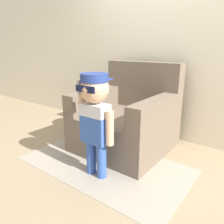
# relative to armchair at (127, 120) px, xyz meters

# --- Properties ---
(ground_plane) EXTENTS (10.00, 10.00, 0.00)m
(ground_plane) POSITION_rel_armchair_xyz_m (0.19, -0.10, -0.35)
(ground_plane) COLOR #998466
(wall_back) EXTENTS (10.00, 0.05, 2.60)m
(wall_back) POSITION_rel_armchair_xyz_m (0.19, 0.62, 0.95)
(wall_back) COLOR beige
(wall_back) RESTS_ON ground_plane
(armchair) EXTENTS (1.02, 1.04, 1.04)m
(armchair) POSITION_rel_armchair_xyz_m (0.00, 0.00, 0.00)
(armchair) COLOR #6B5B4C
(armchair) RESTS_ON ground_plane
(person_child) EXTENTS (0.41, 0.31, 1.00)m
(person_child) POSITION_rel_armchair_xyz_m (0.13, -0.74, 0.32)
(person_child) COLOR #3356AD
(person_child) RESTS_ON ground_plane
(side_table) EXTENTS (0.41, 0.41, 0.40)m
(side_table) POSITION_rel_armchair_xyz_m (-0.87, 0.13, -0.11)
(side_table) COLOR beige
(side_table) RESTS_ON ground_plane
(rug) EXTENTS (1.77, 0.99, 0.01)m
(rug) POSITION_rel_armchair_xyz_m (0.06, -0.53, -0.35)
(rug) COLOR #9E9384
(rug) RESTS_ON ground_plane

